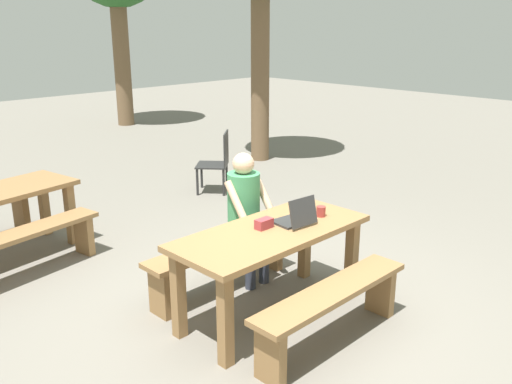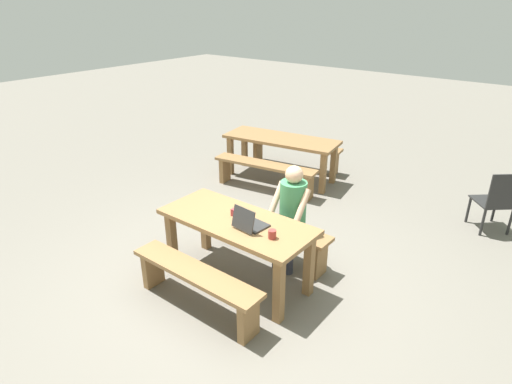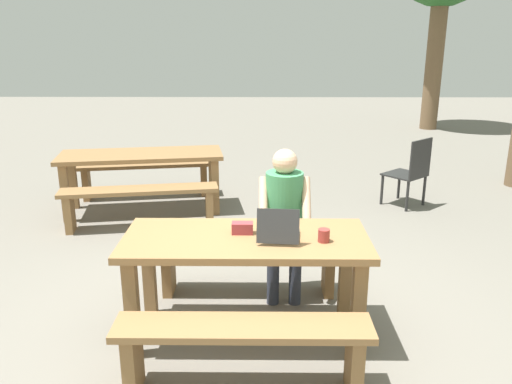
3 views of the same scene
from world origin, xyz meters
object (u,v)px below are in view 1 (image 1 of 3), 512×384
Objects in this scene: plastic_chair at (218,161)px; picnic_table_front at (271,244)px; small_pouch at (264,224)px; coffee_mug at (321,211)px; laptop at (296,218)px; person_seated at (246,208)px.

picnic_table_front is at bearing 14.66° from plastic_chair.
coffee_mug reaches higher than small_pouch.
laptop is 0.28m from small_pouch.
picnic_table_front is 0.68m from person_seated.
laptop reaches higher than small_pouch.
plastic_chair reaches higher than picnic_table_front.
laptop is at bearing -15.58° from picnic_table_front.
picnic_table_front is 1.93× the size of plastic_chair.
laptop is 3.55m from plastic_chair.
person_seated is (0.07, 0.67, -0.09)m from laptop.
coffee_mug is at bearing -179.02° from laptop.
person_seated is at bearing 59.34° from small_pouch.
picnic_table_front is 19.12× the size of coffee_mug.
plastic_chair is at bearing 64.37° from coffee_mug.
picnic_table_front is at bearing -67.73° from small_pouch.
coffee_mug is at bearing -14.72° from small_pouch.
small_pouch is at bearing 112.27° from picnic_table_front.
coffee_mug is 0.07× the size of person_seated.
person_seated is 2.94m from plastic_chair.
laptop is at bearing 18.29° from plastic_chair.
laptop is 0.35× the size of plastic_chair.
plastic_chair is (1.47, 3.07, -0.35)m from coffee_mug.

